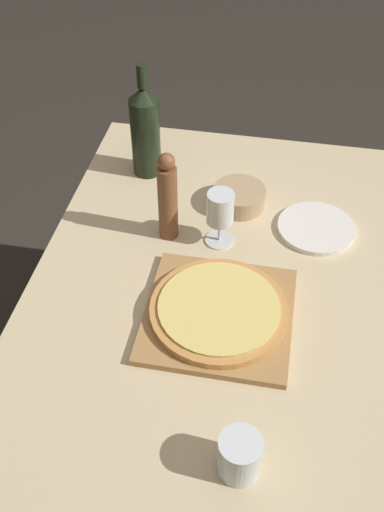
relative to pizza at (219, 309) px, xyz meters
The scene contains 10 objects.
ground_plane 0.77m from the pizza, 98.06° to the left, with size 12.00×12.00×0.00m, color #2D2823.
dining_table 0.16m from the pizza, 98.06° to the left, with size 0.94×1.34×0.73m.
cutting_board 0.02m from the pizza, ahead, with size 0.34×0.34×0.02m.
pizza is the anchor object (origin of this frame).
wine_bottle 0.62m from the pizza, 119.46° to the left, with size 0.09×0.09×0.35m.
pepper_mill 0.33m from the pizza, 123.78° to the left, with size 0.05×0.05×0.26m.
wine_glass 0.28m from the pizza, 98.45° to the left, with size 0.08×0.08×0.16m.
small_bowl 0.42m from the pizza, 90.95° to the left, with size 0.15×0.15×0.05m.
drinking_tumbler 0.37m from the pizza, 75.40° to the right, with size 0.08×0.08×0.10m.
dinner_plate 0.41m from the pizza, 58.85° to the left, with size 0.21×0.21×0.01m.
Camera 1 is at (0.12, -1.01, 1.83)m, focal length 42.00 mm.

